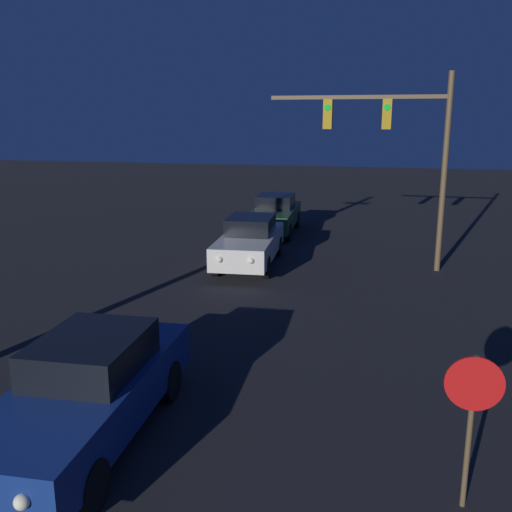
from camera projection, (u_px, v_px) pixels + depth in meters
name	position (u px, v px, depth m)	size (l,w,h in m)	color
car_near	(88.00, 390.00, 8.43)	(1.91, 4.90, 1.58)	navy
car_mid	(250.00, 241.00, 18.62)	(2.01, 4.92, 1.58)	beige
car_far	(275.00, 214.00, 23.90)	(1.92, 4.90, 1.58)	#1E4728
traffic_signal_mast	(398.00, 139.00, 17.50)	(5.50, 0.30, 6.07)	brown
stop_sign	(472.00, 404.00, 6.80)	(0.69, 0.07, 2.01)	brown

